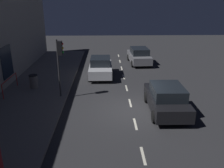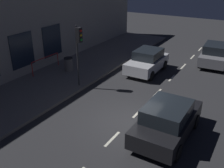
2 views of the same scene
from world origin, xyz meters
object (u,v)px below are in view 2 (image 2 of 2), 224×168
Objects in this scene: trash_bin at (69,64)px; parked_car_2 at (167,120)px; parked_car_3 at (215,54)px; parked_car_0 at (147,61)px; traffic_light at (79,42)px.

parked_car_2 is at bearing 155.98° from trash_bin.
parked_car_2 is 10.69m from parked_car_3.
trash_bin is at bearing 156.63° from parked_car_2.
parked_car_0 is at bearing -148.34° from trash_bin.
parked_car_0 is 4.20× the size of trash_bin.
parked_car_2 is at bearing -92.63° from parked_car_3.
parked_car_2 is 9.23m from trash_bin.
traffic_light is at bearing -128.27° from parked_car_3.
parked_car_3 is at bearing -132.40° from parked_car_0.
parked_car_0 is 0.91× the size of parked_car_3.
traffic_light is 10.73m from parked_car_3.
parked_car_3 is (-3.73, -4.08, 0.00)m from parked_car_0.
traffic_light is 6.82m from parked_car_2.
traffic_light reaches higher than parked_car_2.
parked_car_3 reaches higher than trash_bin.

